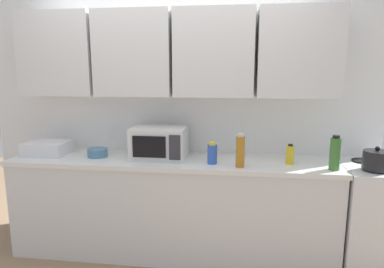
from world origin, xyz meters
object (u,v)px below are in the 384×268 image
Objects in this scene: bottle_yellow_mustard at (290,155)px; bottle_blue_cleaner at (212,154)px; dish_rack at (47,148)px; bottle_amber_vinegar at (240,151)px; bottle_green_oil at (335,153)px; microwave at (159,143)px; kettle at (376,160)px; bowl_ceramic_small at (98,153)px.

bottle_yellow_mustard is 0.66m from bottle_blue_cleaner.
bottle_amber_vinegar is (1.80, -0.19, 0.07)m from dish_rack.
bottle_amber_vinegar is at bearing -178.63° from bottle_green_oil.
microwave and bottle_green_oil have the same top height.
bottle_amber_vinegar reaches higher than kettle.
bottle_green_oil is 0.99× the size of bottle_amber_vinegar.
bottle_green_oil is at bearing -22.77° from bottle_yellow_mustard.
bottle_blue_cleaner is at bearing -15.76° from microwave.
dish_rack is at bearing 178.18° from bowl_ceramic_small.
microwave reaches higher than kettle.
microwave is at bearing 163.80° from bottle_amber_vinegar.
microwave is 1.47m from bottle_green_oil.
dish_rack is at bearing 176.80° from kettle.
bowl_ceramic_small is (-1.71, 0.02, -0.04)m from bottle_yellow_mustard.
bowl_ceramic_small is at bearing 179.26° from bottle_yellow_mustard.
bottle_yellow_mustard is (2.22, -0.04, 0.02)m from dish_rack.
dish_rack is at bearing 175.62° from bottle_blue_cleaner.
bottle_yellow_mustard is (-0.32, 0.14, -0.05)m from bottle_green_oil.
dish_rack is 1.36× the size of bottle_green_oil.
bottle_amber_vinegar is 1.31m from bowl_ceramic_small.
kettle is at bearing -3.50° from bowl_ceramic_small.
bottle_green_oil reaches higher than bottle_yellow_mustard.
bottle_green_oil is (-0.32, -0.01, 0.05)m from kettle.
bottle_blue_cleaner reaches higher than bottle_yellow_mustard.
bottle_yellow_mustard is at bearing -0.98° from dish_rack.
microwave reaches higher than bowl_ceramic_small.
bottle_blue_cleaner is at bearing -4.38° from dish_rack.
microwave is 1.71× the size of bottle_amber_vinegar.
microwave is 0.75m from bottle_amber_vinegar.
bottle_amber_vinegar is (-1.06, -0.03, 0.05)m from kettle.
dish_rack is 2.09× the size of bowl_ceramic_small.
microwave reaches higher than bottle_yellow_mustard.
bottle_green_oil is (2.54, -0.17, 0.07)m from dish_rack.
bottle_yellow_mustard is 1.71m from bowl_ceramic_small.
bowl_ceramic_small is (-1.06, 0.10, -0.05)m from bottle_blue_cleaner.
bowl_ceramic_small is (-2.35, 0.14, -0.05)m from kettle.
microwave is 0.58m from bowl_ceramic_small.
bottle_blue_cleaner is (-0.65, -0.08, 0.01)m from bottle_yellow_mustard.
kettle is 1.09× the size of bottle_blue_cleaner.
kettle is 0.54× the size of dish_rack.
microwave is 1.14m from bottle_yellow_mustard.
dish_rack is 1.57m from bottle_blue_cleaner.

